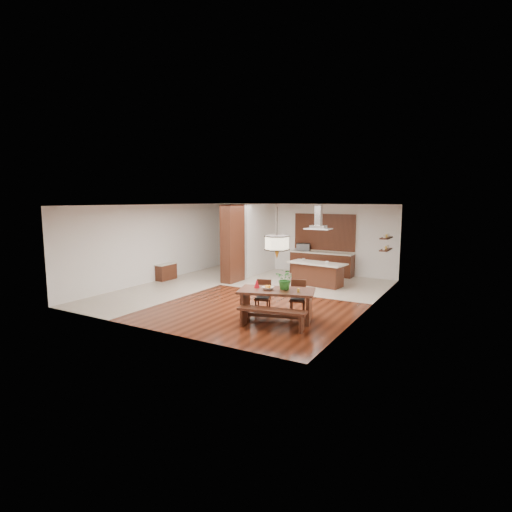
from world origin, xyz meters
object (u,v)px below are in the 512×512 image
Objects in this scene: kitchen_island at (317,274)px; island_cup at (327,262)px; dining_chair_right at (298,298)px; pendant_lantern at (277,233)px; dining_bench at (272,319)px; microwave at (303,247)px; dining_chair_left at (263,297)px; fruit_bowl at (268,288)px; dining_table at (277,298)px; range_hood at (318,217)px; foliage_plant at (286,279)px; hallway_console at (166,272)px.

kitchen_island is 19.65× the size of island_cup.
pendant_lantern is at bearing -130.72° from dining_chair_right.
kitchen_island is (-0.83, 5.10, 0.20)m from dining_bench.
island_cup is 2.79m from microwave.
island_cup is (0.39, -0.06, 0.45)m from kitchen_island.
dining_chair_left is at bearing -82.95° from kitchen_island.
pendant_lantern reaches higher than fruit_bowl.
dining_chair_left is (-0.63, 0.41, -0.14)m from dining_table.
microwave is at bearing 107.55° from dining_bench.
dining_bench is 5.17m from kitchen_island.
pendant_lantern is 1.46× the size of range_hood.
pendant_lantern is 1.20m from foliage_plant.
dining_chair_right is 1.69× the size of microwave.
dining_chair_right is 8.54× the size of island_cup.
kitchen_island is (-0.62, 4.44, -1.81)m from pendant_lantern.
dining_table is 6.82m from microwave.
fruit_bowl is at bearing -23.85° from hallway_console.
dining_chair_right is at bearing -15.78° from hallway_console.
dining_chair_left is 0.42× the size of kitchen_island.
foliage_plant is 4.42m from kitchen_island.
microwave reaches higher than dining_chair_right.
dining_bench is at bearing -73.56° from kitchen_island.
pendant_lantern is at bearing -90.00° from dining_table.
dining_table is at bearing 107.57° from dining_bench.
dining_chair_left is 0.69× the size of pendant_lantern.
pendant_lantern is (-0.28, -0.70, 1.78)m from dining_chair_right.
dining_chair_left is at bearing -95.72° from island_cup.
island_cup is 0.20× the size of microwave.
dining_table is 1.66m from pendant_lantern.
range_hood is at bearing 19.92° from hallway_console.
dining_bench is at bearing -84.98° from island_cup.
dining_chair_left is 1.67× the size of foliage_plant.
hallway_console reaches higher than dining_bench.
foliage_plant is at bearing -79.46° from range_hood.
range_hood is at bearing 99.22° from dining_bench.
dining_bench is at bearing -72.43° from pendant_lantern.
microwave is (-2.26, 7.14, 0.87)m from dining_bench.
microwave is (-1.82, 2.10, 0.22)m from island_cup.
island_cup is at bearing -1.77° from kitchen_island.
kitchen_island is at bearing 100.55° from foliage_plant.
foliage_plant reaches higher than island_cup.
pendant_lantern is at bearing -141.59° from foliage_plant.
dining_chair_right is 1.73× the size of foliage_plant.
kitchen_island is 0.60m from island_cup.
dining_table is 0.33m from fruit_bowl.
dining_chair_right reaches higher than dining_bench.
pendant_lantern is 2.44× the size of foliage_plant.
foliage_plant is at bearing -119.03° from dining_chair_right.
dining_chair_right reaches higher than dining_table.
microwave is at bearing 107.54° from pendant_lantern.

